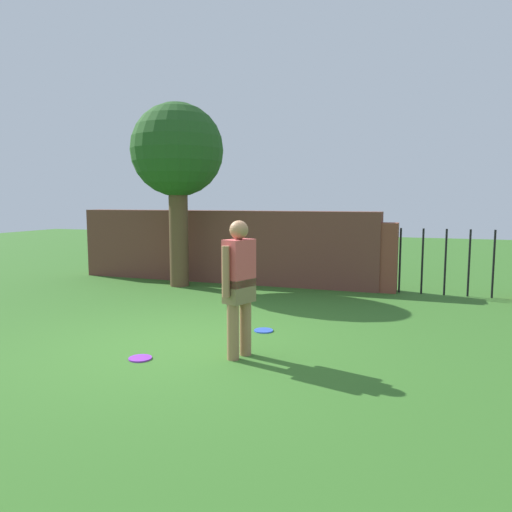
{
  "coord_description": "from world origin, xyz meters",
  "views": [
    {
      "loc": [
        2.88,
        -5.36,
        1.85
      ],
      "look_at": [
        0.42,
        1.57,
        1.0
      ],
      "focal_mm": 33.96,
      "sensor_mm": 36.0,
      "label": 1
    }
  ],
  "objects_px": {
    "frisbee_purple": "(140,358)",
    "frisbee_blue": "(264,330)",
    "person": "(239,282)",
    "tree": "(177,154)"
  },
  "relations": [
    {
      "from": "person",
      "to": "tree",
      "type": "bearing_deg",
      "value": -123.35
    },
    {
      "from": "person",
      "to": "frisbee_blue",
      "type": "bearing_deg",
      "value": -155.23
    },
    {
      "from": "frisbee_blue",
      "to": "tree",
      "type": "bearing_deg",
      "value": 135.25
    },
    {
      "from": "person",
      "to": "frisbee_blue",
      "type": "xyz_separation_m",
      "value": [
        -0.09,
        1.18,
        -0.89
      ]
    },
    {
      "from": "tree",
      "to": "frisbee_purple",
      "type": "height_order",
      "value": "tree"
    },
    {
      "from": "tree",
      "to": "frisbee_blue",
      "type": "distance_m",
      "value": 4.96
    },
    {
      "from": "tree",
      "to": "person",
      "type": "distance_m",
      "value": 5.4
    },
    {
      "from": "person",
      "to": "frisbee_purple",
      "type": "relative_size",
      "value": 6.0
    },
    {
      "from": "frisbee_purple",
      "to": "frisbee_blue",
      "type": "relative_size",
      "value": 1.0
    },
    {
      "from": "frisbee_purple",
      "to": "frisbee_blue",
      "type": "distance_m",
      "value": 1.91
    }
  ]
}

